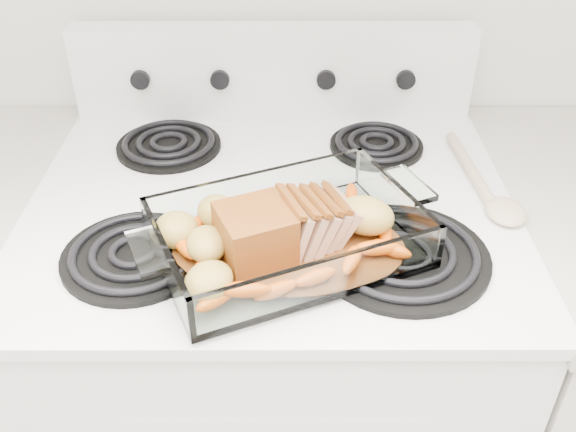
{
  "coord_description": "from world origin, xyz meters",
  "views": [
    {
      "loc": [
        0.03,
        0.78,
        1.51
      ],
      "look_at": [
        0.03,
        1.52,
        0.99
      ],
      "focal_mm": 40.0,
      "sensor_mm": 36.0,
      "label": 1
    }
  ],
  "objects": [
    {
      "name": "pork_roast",
      "position": [
        0.01,
        1.5,
        0.99
      ],
      "size": [
        0.19,
        0.09,
        0.08
      ],
      "rotation": [
        0.0,
        0.0,
        0.41
      ],
      "color": "brown",
      "rests_on": "baking_dish"
    },
    {
      "name": "wooden_spoon",
      "position": [
        0.35,
        1.65,
        0.95
      ],
      "size": [
        0.07,
        0.28,
        0.02
      ],
      "rotation": [
        0.0,
        0.0,
        0.08
      ],
      "color": "tan",
      "rests_on": "electric_range"
    },
    {
      "name": "electric_range",
      "position": [
        0.0,
        1.66,
        0.48
      ],
      "size": [
        0.78,
        0.7,
        1.12
      ],
      "color": "white",
      "rests_on": "ground"
    },
    {
      "name": "roast_vegetables",
      "position": [
        0.02,
        1.54,
        0.97
      ],
      "size": [
        0.39,
        0.21,
        0.05
      ],
      "rotation": [
        0.0,
        0.0,
        -0.07
      ],
      "color": "#CA4A03",
      "rests_on": "baking_dish"
    },
    {
      "name": "baking_dish",
      "position": [
        0.03,
        1.5,
        0.96
      ],
      "size": [
        0.36,
        0.23,
        0.07
      ],
      "rotation": [
        0.0,
        0.0,
        0.41
      ],
      "color": "white",
      "rests_on": "electric_range"
    }
  ]
}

